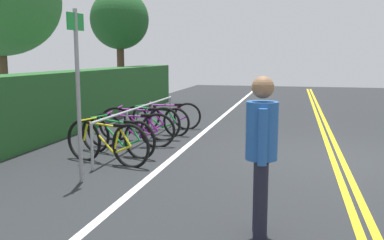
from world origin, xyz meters
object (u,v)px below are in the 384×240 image
bicycle_2 (131,130)px  tree_far_right (120,20)px  bicycle_5 (167,116)px  bike_rack (140,116)px  bicycle_4 (156,120)px  bicycle_0 (107,142)px  bicycle_3 (140,124)px  sign_post_near (78,81)px  bicycle_1 (117,137)px  pedestrian (261,147)px

bicycle_2 → tree_far_right: size_ratio=0.42×
bicycle_5 → bicycle_2: bearing=177.5°
bike_rack → bicycle_4: bearing=0.7°
bike_rack → bicycle_4: (1.07, 0.01, -0.26)m
tree_far_right → bicycle_2: bearing=-155.6°
bicycle_0 → tree_far_right: 9.36m
bicycle_3 → tree_far_right: (6.25, 3.08, 2.78)m
bicycle_2 → bicycle_3: bicycle_3 is taller
bicycle_4 → bicycle_5: bearing=-4.8°
bike_rack → bicycle_0: size_ratio=2.61×
bicycle_2 → bicycle_3: bearing=6.6°
bicycle_2 → bicycle_4: size_ratio=1.02×
bicycle_5 → bicycle_3: bearing=173.2°
sign_post_near → bicycle_1: bearing=6.2°
bicycle_4 → sign_post_near: size_ratio=0.70×
bicycle_1 → bicycle_2: (0.72, -0.01, 0.00)m
sign_post_near → bicycle_5: bearing=1.1°
bicycle_1 → sign_post_near: (-1.75, -0.19, 1.15)m
bike_rack → bicycle_4: size_ratio=2.59×
bike_rack → bicycle_0: bearing=-178.8°
bicycle_1 → bicycle_5: (2.91, -0.10, -0.01)m
bike_rack → bicycle_3: size_ratio=2.52×
bike_rack → bicycle_3: bike_rack is taller
bike_rack → bicycle_5: 1.80m
bicycle_0 → sign_post_near: size_ratio=0.70×
bicycle_1 → bicycle_2: bicycle_2 is taller
pedestrian → sign_post_near: 3.09m
sign_post_near → bicycle_2: bearing=4.3°
bicycle_4 → bicycle_3: bearing=171.3°
tree_far_right → bicycle_0: bearing=-158.7°
bicycle_5 → pedestrian: bearing=-154.8°
bicycle_1 → bicycle_2: 0.72m
bicycle_0 → bicycle_1: 0.66m
bicycle_2 → bicycle_4: bearing=-1.5°
bicycle_0 → pedestrian: pedestrian is taller
bicycle_0 → sign_post_near: (-1.10, -0.10, 1.13)m
bicycle_2 → bicycle_5: bicycle_2 is taller
bicycle_3 → sign_post_near: sign_post_near is taller
bicycle_0 → bicycle_5: bicycle_0 is taller
bike_rack → bicycle_1: bearing=177.1°
pedestrian → bicycle_0: bearing=49.3°
sign_post_near → tree_far_right: bearing=19.5°
pedestrian → bicycle_4: bearing=28.6°
bicycle_1 → sign_post_near: bearing=-173.8°
bicycle_4 → bike_rack: bearing=-179.3°
bicycle_3 → bicycle_4: bearing=-8.7°
pedestrian → bicycle_3: bearing=33.6°
pedestrian → tree_far_right: 12.55m
bicycle_1 → tree_far_right: bearing=22.3°
bicycle_0 → bicycle_4: bicycle_0 is taller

